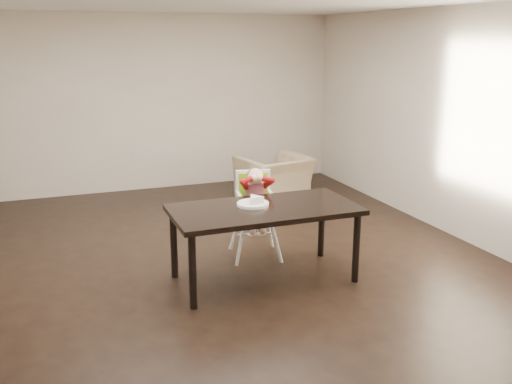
{
  "coord_description": "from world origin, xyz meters",
  "views": [
    {
      "loc": [
        -1.58,
        -5.36,
        2.33
      ],
      "look_at": [
        0.44,
        -0.02,
        0.78
      ],
      "focal_mm": 40.0,
      "sensor_mm": 36.0,
      "label": 1
    }
  ],
  "objects": [
    {
      "name": "armchair",
      "position": [
        1.6,
        2.28,
        0.42
      ],
      "size": [
        1.08,
        0.82,
        0.85
      ],
      "primitive_type": "imported",
      "rotation": [
        0.0,
        0.0,
        3.35
      ],
      "color": "tan",
      "rests_on": "ground"
    },
    {
      "name": "ground",
      "position": [
        0.0,
        0.0,
        0.0
      ],
      "size": [
        7.0,
        7.0,
        0.0
      ],
      "primitive_type": "plane",
      "color": "black",
      "rests_on": "ground"
    },
    {
      "name": "dining_table",
      "position": [
        0.36,
        -0.46,
        0.67
      ],
      "size": [
        1.8,
        0.9,
        0.75
      ],
      "color": "black",
      "rests_on": "ground"
    },
    {
      "name": "plate",
      "position": [
        0.29,
        -0.37,
        0.78
      ],
      "size": [
        0.4,
        0.4,
        0.09
      ],
      "rotation": [
        0.0,
        0.0,
        -0.34
      ],
      "color": "white",
      "rests_on": "dining_table"
    },
    {
      "name": "room_walls",
      "position": [
        0.0,
        0.0,
        1.86
      ],
      "size": [
        6.02,
        7.02,
        2.71
      ],
      "color": "#C2B2A1",
      "rests_on": "ground"
    },
    {
      "name": "high_chair",
      "position": [
        0.5,
        0.18,
        0.7
      ],
      "size": [
        0.48,
        0.48,
        0.99
      ],
      "rotation": [
        0.0,
        0.0,
        -0.18
      ],
      "color": "white",
      "rests_on": "ground"
    }
  ]
}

